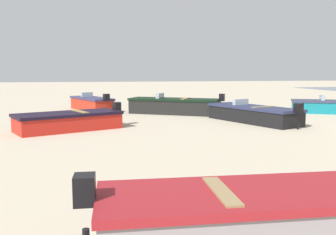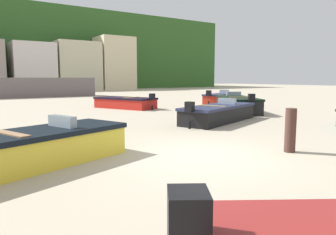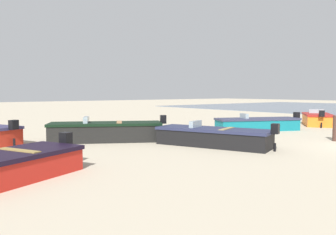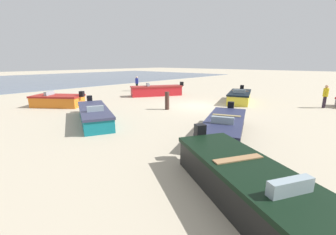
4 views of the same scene
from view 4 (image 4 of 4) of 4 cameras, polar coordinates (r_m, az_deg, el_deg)
The scene contains 11 objects.
ground_plane at distance 16.77m, azimuth 7.67°, elevation 2.84°, with size 160.00×160.00×0.00m, color #B3A68D.
tidal_water at distance 47.26m, azimuth -31.94°, elevation 8.02°, with size 80.00×36.00×0.06m, color slate.
boat_teal_1 at distance 12.85m, azimuth -18.15°, elevation 0.65°, with size 3.47×5.19×1.08m.
boat_orange_2 at distance 18.37m, azimuth -26.07°, elevation 3.86°, with size 3.43×3.84×1.14m.
boat_black_3 at distance 10.23m, azimuth 14.07°, elevation -2.32°, with size 5.21×3.22×1.10m.
boat_red_4 at distance 21.78m, azimuth -2.90°, elevation 6.79°, with size 4.81×3.62×1.27m.
boat_yellow_5 at distance 19.30m, azimuth 17.63°, elevation 5.04°, with size 4.80×3.03×1.14m.
boat_black_8 at distance 5.56m, azimuth 20.85°, elevation -16.49°, with size 4.01×5.30×1.21m.
mooring_post_near_water at distance 15.40m, azimuth -0.22°, elevation 4.27°, with size 0.30×0.30×1.21m, color #482E27.
beach_walker_foreground at distance 25.58m, azimuth -7.88°, elevation 8.79°, with size 0.38×0.54×1.62m.
beach_walker_distant at distance 19.32m, azimuth 34.99°, elevation 4.78°, with size 0.53×0.42×1.62m.
Camera 4 is at (13.71, 9.12, 3.19)m, focal length 24.11 mm.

